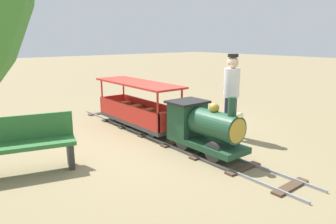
# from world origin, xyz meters

# --- Properties ---
(ground_plane) EXTENTS (60.00, 60.00, 0.00)m
(ground_plane) POSITION_xyz_m (0.00, 0.00, 0.00)
(ground_plane) COLOR #8C7A56
(track) EXTENTS (0.68, 6.05, 0.04)m
(track) POSITION_xyz_m (0.00, -0.01, 0.02)
(track) COLOR gray
(track) RESTS_ON ground_plane
(locomotive) EXTENTS (0.64, 1.45, 1.02)m
(locomotive) POSITION_xyz_m (0.00, 1.03, 0.49)
(locomotive) COLOR #1E472D
(locomotive) RESTS_ON ground_plane
(passenger_car) EXTENTS (0.74, 2.35, 0.97)m
(passenger_car) POSITION_xyz_m (0.00, -0.91, 0.42)
(passenger_car) COLOR #3F3F3F
(passenger_car) RESTS_ON ground_plane
(conductor_person) EXTENTS (0.30, 0.30, 1.62)m
(conductor_person) POSITION_xyz_m (-1.06, 0.72, 0.96)
(conductor_person) COLOR #282D47
(conductor_person) RESTS_ON ground_plane
(park_bench) EXTENTS (1.36, 0.73, 0.82)m
(park_bench) POSITION_xyz_m (2.48, -0.04, 0.42)
(park_bench) COLOR #2D6B33
(park_bench) RESTS_ON ground_plane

